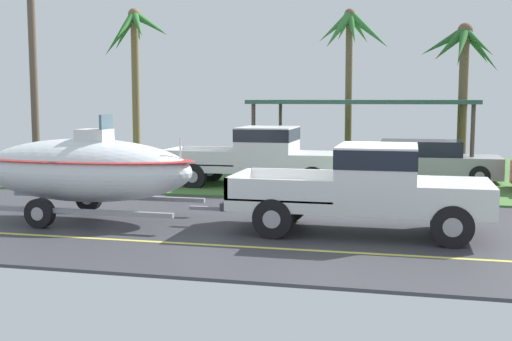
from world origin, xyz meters
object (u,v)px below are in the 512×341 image
(palm_tree_near_left, at_px, (350,44))
(palm_tree_mid, at_px, (135,43))
(parked_sedan_near, at_px, (426,162))
(parked_pickup_background, at_px, (267,154))
(pickup_truck_towing, at_px, (376,184))
(palm_tree_near_right, at_px, (463,59))
(utility_pole, at_px, (33,65))
(carport_awning, at_px, (364,103))
(boat_on_trailer, at_px, (84,169))

(palm_tree_near_left, height_order, palm_tree_mid, palm_tree_near_left)
(parked_sedan_near, height_order, palm_tree_mid, palm_tree_mid)
(parked_pickup_background, bearing_deg, palm_tree_mid, 142.59)
(pickup_truck_towing, bearing_deg, parked_sedan_near, 82.51)
(parked_pickup_background, relative_size, palm_tree_near_right, 1.04)
(utility_pole, bearing_deg, carport_awning, 31.79)
(palm_tree_near_left, bearing_deg, parked_sedan_near, -61.84)
(palm_tree_mid, bearing_deg, palm_tree_near_left, 22.90)
(boat_on_trailer, relative_size, parked_pickup_background, 1.08)
(palm_tree_near_right, bearing_deg, pickup_truck_towing, -101.23)
(parked_pickup_background, bearing_deg, parked_sedan_near, 29.21)
(parked_pickup_background, relative_size, palm_tree_mid, 0.91)
(palm_tree_near_left, relative_size, palm_tree_mid, 1.03)
(boat_on_trailer, height_order, parked_sedan_near, boat_on_trailer)
(boat_on_trailer, height_order, palm_tree_mid, palm_tree_mid)
(boat_on_trailer, height_order, utility_pole, utility_pole)
(parked_sedan_near, bearing_deg, pickup_truck_towing, -97.49)
(palm_tree_near_left, bearing_deg, palm_tree_near_right, -26.73)
(parked_sedan_near, distance_m, carport_awning, 3.68)
(parked_pickup_background, xyz_separation_m, utility_pole, (-7.26, -1.21, 2.76))
(pickup_truck_towing, distance_m, utility_pole, 12.35)
(parked_pickup_background, bearing_deg, boat_on_trailer, -114.80)
(parked_sedan_near, relative_size, carport_awning, 0.59)
(pickup_truck_towing, height_order, utility_pole, utility_pole)
(palm_tree_near_left, relative_size, palm_tree_near_right, 1.17)
(parked_sedan_near, height_order, palm_tree_near_left, palm_tree_near_left)
(parked_sedan_near, xyz_separation_m, palm_tree_mid, (-11.46, 2.34, 4.34))
(pickup_truck_towing, height_order, parked_pickup_background, parked_pickup_background)
(carport_awning, relative_size, palm_tree_near_left, 1.19)
(palm_tree_mid, height_order, utility_pole, utility_pole)
(palm_tree_mid, bearing_deg, parked_pickup_background, -37.41)
(parked_pickup_background, bearing_deg, pickup_truck_towing, -59.37)
(parked_sedan_near, relative_size, palm_tree_mid, 0.73)
(pickup_truck_towing, xyz_separation_m, utility_pole, (-10.94, 5.00, 2.79))
(pickup_truck_towing, distance_m, palm_tree_mid, 15.77)
(palm_tree_near_left, height_order, utility_pole, utility_pole)
(pickup_truck_towing, relative_size, palm_tree_near_left, 0.83)
(parked_sedan_near, xyz_separation_m, palm_tree_near_left, (-3.13, 5.86, 4.43))
(carport_awning, relative_size, palm_tree_mid, 1.23)
(boat_on_trailer, bearing_deg, parked_sedan_near, 49.13)
(parked_pickup_background, height_order, palm_tree_mid, palm_tree_mid)
(palm_tree_near_right, bearing_deg, parked_pickup_background, -134.27)
(parked_sedan_near, bearing_deg, palm_tree_near_left, 118.16)
(palm_tree_near_left, height_order, palm_tree_near_right, palm_tree_near_left)
(carport_awning, bearing_deg, palm_tree_mid, 179.16)
(carport_awning, bearing_deg, palm_tree_near_right, 21.73)
(pickup_truck_towing, xyz_separation_m, boat_on_trailer, (-6.55, -0.00, 0.14))
(parked_sedan_near, relative_size, utility_pole, 0.63)
(boat_on_trailer, relative_size, parked_sedan_near, 1.35)
(carport_awning, height_order, palm_tree_mid, palm_tree_mid)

